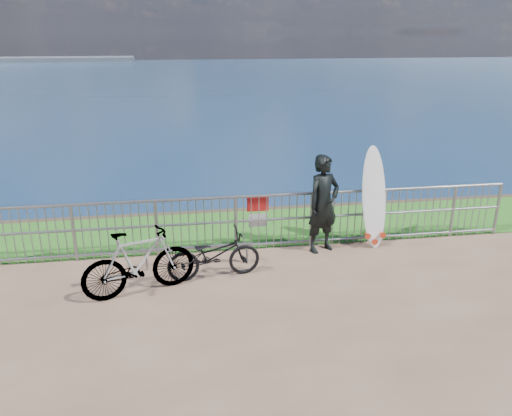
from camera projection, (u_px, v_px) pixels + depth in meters
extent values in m
plane|color=#256C1D|center=(253.00, 228.00, 10.88)|extent=(120.00, 120.00, 0.00)
cube|color=brown|center=(246.00, 301.00, 12.83)|extent=(120.00, 0.30, 5.00)
plane|color=navy|center=(184.00, 83.00, 93.87)|extent=(260.00, 260.00, 0.00)
cube|color=#565E68|center=(21.00, 60.00, 158.96)|extent=(70.00, 12.00, 1.50)
cylinder|color=gray|center=(261.00, 196.00, 9.49)|extent=(10.00, 0.06, 0.06)
cylinder|color=gray|center=(261.00, 220.00, 9.66)|extent=(10.00, 0.05, 0.05)
cylinder|color=gray|center=(261.00, 244.00, 9.83)|extent=(10.00, 0.05, 0.05)
cylinder|color=gray|center=(74.00, 233.00, 9.16)|extent=(0.06, 0.06, 1.10)
cylinder|color=gray|center=(157.00, 229.00, 9.38)|extent=(0.06, 0.06, 1.10)
cylinder|color=gray|center=(236.00, 224.00, 9.60)|extent=(0.06, 0.06, 1.10)
cylinder|color=gray|center=(311.00, 220.00, 9.82)|extent=(0.06, 0.06, 1.10)
cylinder|color=gray|center=(384.00, 216.00, 10.04)|extent=(0.06, 0.06, 1.10)
cylinder|color=gray|center=(453.00, 212.00, 10.26)|extent=(0.06, 0.06, 1.10)
cylinder|color=gray|center=(497.00, 209.00, 10.41)|extent=(0.06, 0.06, 1.10)
cube|color=red|center=(258.00, 204.00, 9.60)|extent=(0.42, 0.02, 0.30)
cube|color=white|center=(258.00, 204.00, 9.59)|extent=(0.38, 0.01, 0.08)
cube|color=white|center=(258.00, 220.00, 9.71)|extent=(0.36, 0.02, 0.26)
imported|color=black|center=(323.00, 204.00, 9.49)|extent=(0.82, 0.69, 1.90)
ellipsoid|color=silver|center=(374.00, 197.00, 9.71)|extent=(0.60, 0.55, 2.01)
cone|color=red|center=(366.00, 234.00, 9.81)|extent=(0.12, 0.22, 0.12)
cone|color=red|center=(381.00, 233.00, 9.86)|extent=(0.12, 0.22, 0.12)
cone|color=red|center=(373.00, 240.00, 9.88)|extent=(0.12, 0.22, 0.12)
imported|color=black|center=(214.00, 255.00, 8.57)|extent=(1.67, 0.76, 0.85)
imported|color=black|center=(139.00, 262.00, 8.00)|extent=(1.92, 1.05, 1.11)
cylinder|color=gray|center=(197.00, 247.00, 8.97)|extent=(2.01, 0.05, 0.05)
cylinder|color=gray|center=(146.00, 260.00, 8.90)|extent=(0.04, 0.04, 0.39)
cylinder|color=gray|center=(247.00, 254.00, 9.16)|extent=(0.04, 0.04, 0.39)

